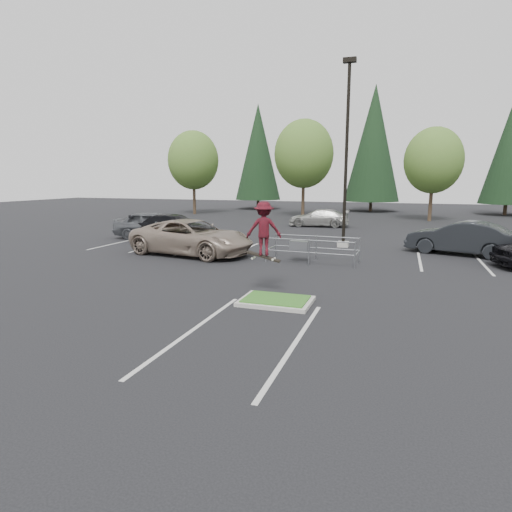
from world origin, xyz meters
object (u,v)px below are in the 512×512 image
(decid_b, at_px, (304,156))
(skateboarder, at_px, (264,229))
(conif_a, at_px, (258,152))
(conif_b, at_px, (374,144))
(light_pole, at_px, (346,165))
(car_l_grey, at_px, (154,225))
(car_far_silver, at_px, (319,218))
(car_l_tan, at_px, (192,237))
(decid_c, at_px, (433,163))
(car_l_black, at_px, (175,227))
(conif_c, at_px, (511,149))
(decid_a, at_px, (193,162))
(car_r_charc, at_px, (461,238))
(cart_corral, at_px, (303,246))

(decid_b, height_order, skateboarder, decid_b)
(conif_a, relative_size, conif_b, 0.90)
(light_pole, relative_size, conif_b, 0.70)
(car_l_grey, height_order, car_far_silver, car_l_grey)
(car_l_tan, bearing_deg, decid_c, -19.56)
(decid_c, distance_m, car_l_tan, 26.39)
(light_pole, distance_m, car_l_tan, 9.35)
(car_far_silver, bearing_deg, skateboarder, 0.71)
(car_l_black, distance_m, car_l_grey, 1.50)
(decid_b, bearing_deg, conif_c, 24.14)
(decid_a, height_order, conif_a, conif_a)
(conif_c, height_order, car_r_charc, conif_c)
(conif_a, bearing_deg, decid_c, -26.96)
(cart_corral, xyz_separation_m, car_r_charc, (7.22, 4.45, 0.12))
(light_pole, height_order, car_l_black, light_pole)
(decid_b, bearing_deg, car_l_grey, -106.09)
(car_l_grey, bearing_deg, car_far_silver, -44.46)
(conif_b, distance_m, cart_corral, 34.28)
(decid_b, bearing_deg, car_far_silver, -69.12)
(skateboarder, bearing_deg, conif_a, -88.13)
(light_pole, relative_size, car_l_tan, 1.58)
(conif_c, bearing_deg, cart_corral, -114.35)
(decid_a, height_order, cart_corral, decid_a)
(car_l_tan, height_order, car_r_charc, car_l_tan)
(light_pole, relative_size, car_far_silver, 2.11)
(light_pole, bearing_deg, conif_a, 117.38)
(car_r_charc, bearing_deg, conif_b, -148.30)
(decid_b, height_order, conif_b, conif_b)
(conif_a, xyz_separation_m, car_l_grey, (2.50, -28.50, -6.21))
(car_l_tan, height_order, car_l_black, car_l_tan)
(conif_b, height_order, cart_corral, conif_b)
(conif_a, xyz_separation_m, car_l_black, (4.00, -28.50, -6.29))
(decid_c, distance_m, car_l_grey, 25.71)
(conif_c, bearing_deg, car_l_black, -130.60)
(conif_b, bearing_deg, decid_a, -149.83)
(conif_a, xyz_separation_m, conif_c, (28.00, -0.50, -0.25))
(conif_b, relative_size, car_l_tan, 2.26)
(conif_a, bearing_deg, skateboarder, -71.22)
(cart_corral, xyz_separation_m, skateboarder, (-0.01, -5.97, 1.45))
(decid_b, distance_m, conif_a, 12.43)
(cart_corral, xyz_separation_m, car_l_tan, (-5.78, 0.03, 0.15))
(decid_b, bearing_deg, car_r_charc, -56.80)
(cart_corral, relative_size, car_l_black, 0.76)
(car_r_charc, bearing_deg, decid_b, -127.70)
(decid_c, xyz_separation_m, car_l_grey, (-17.49, -18.33, -4.36))
(car_r_charc, xyz_separation_m, car_far_silver, (-9.25, 10.58, -0.16))
(decid_a, bearing_deg, skateboarder, -59.25)
(light_pole, relative_size, car_l_black, 1.82)
(cart_corral, relative_size, car_far_silver, 0.88)
(skateboarder, bearing_deg, decid_c, -120.04)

